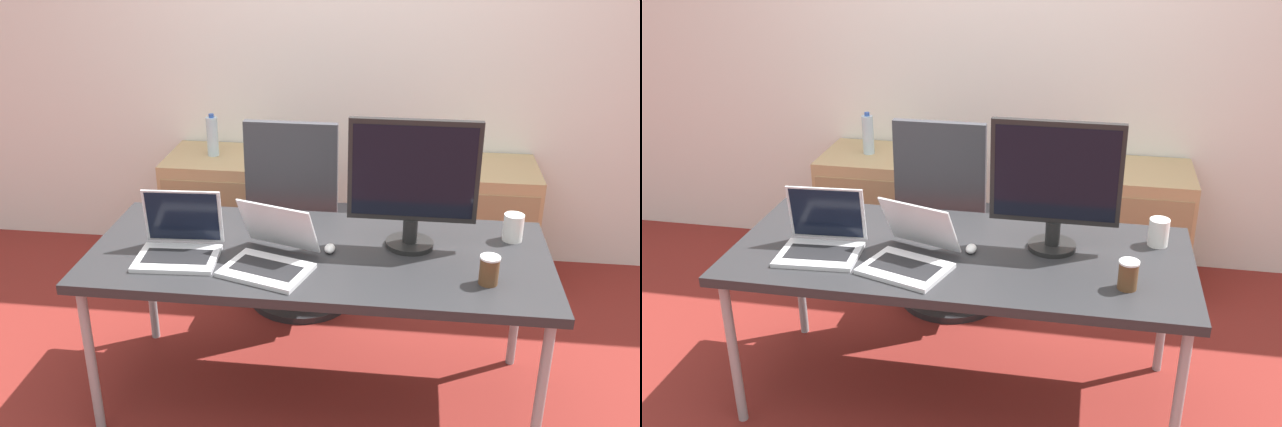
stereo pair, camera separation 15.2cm
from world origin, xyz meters
TOP-DOWN VIEW (x-y plane):
  - ground_plane at (0.00, 0.00)m, footprint 14.00×14.00m
  - wall_back at (0.00, 1.46)m, footprint 10.00×0.05m
  - desk at (0.00, 0.00)m, footprint 1.86×0.80m
  - office_chair at (-0.20, 0.74)m, footprint 0.56×0.56m
  - cabinet_left at (-0.76, 1.18)m, footprint 0.52×0.49m
  - cabinet_right at (0.79, 1.18)m, footprint 0.52×0.49m
  - water_bottle at (-0.76, 1.18)m, footprint 0.06×0.06m
  - laptop_left at (-0.55, -0.11)m, footprint 0.33×0.28m
  - laptop_right at (-0.17, -0.15)m, footprint 0.38×0.42m
  - monitor at (0.36, 0.10)m, footprint 0.52×0.20m
  - mouse at (0.05, -0.00)m, footprint 0.04×0.07m
  - coffee_cup_white at (0.79, 0.21)m, footprint 0.08×0.08m
  - coffee_cup_brown at (0.66, -0.18)m, footprint 0.08×0.08m

SIDE VIEW (x-z plane):
  - ground_plane at x=0.00m, z-range 0.00..0.00m
  - cabinet_left at x=-0.76m, z-range 0.00..0.68m
  - cabinet_right at x=0.79m, z-range 0.00..0.68m
  - office_chair at x=-0.20m, z-range -0.13..0.94m
  - desk at x=0.00m, z-range 0.31..1.01m
  - mouse at x=0.05m, z-range 0.70..0.74m
  - laptop_right at x=-0.17m, z-range 0.64..0.87m
  - laptop_left at x=-0.55m, z-range 0.63..0.88m
  - coffee_cup_brown at x=0.66m, z-range 0.70..0.82m
  - coffee_cup_white at x=0.79m, z-range 0.70..0.82m
  - water_bottle at x=-0.76m, z-range 0.67..0.91m
  - monitor at x=0.36m, z-range 0.72..1.26m
  - wall_back at x=0.00m, z-range 0.00..2.60m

